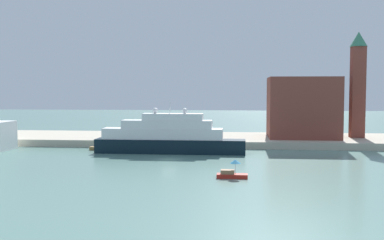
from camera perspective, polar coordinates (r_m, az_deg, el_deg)
The scene contains 10 objects.
ground at distance 84.26m, azimuth -2.86°, elevation -4.83°, with size 400.00×400.00×0.00m, color slate.
quay_dock at distance 111.22m, azimuth -0.72°, elevation -2.35°, with size 110.00×23.02×1.53m, color #B7AD99.
large_yacht at distance 92.51m, azimuth -2.96°, elevation -2.10°, with size 29.48×4.19×10.38m.
small_motorboat at distance 67.10m, azimuth 4.85°, elevation -6.34°, with size 4.37×1.59×2.65m.
work_barge at distance 99.15m, azimuth -10.96°, elevation -3.40°, with size 4.56×1.56×0.71m, color olive.
harbor_building at distance 110.74m, azimuth 13.26°, elevation 1.50°, with size 15.58×13.84×13.79m, color brown.
bell_tower at distance 113.95m, azimuth 19.46°, elevation 4.49°, with size 3.91×3.91×24.08m.
parked_car at distance 111.56m, azimuth -7.61°, elevation -1.66°, with size 4.22×1.90×1.36m.
person_figure at distance 109.35m, azimuth -5.03°, elevation -1.64°, with size 0.36×0.36×1.70m.
mooring_bollard at distance 101.16m, azimuth -1.02°, elevation -2.27°, with size 0.54×0.54×0.87m, color black.
Camera 1 is at (12.57, -82.37, 12.52)m, focal length 43.98 mm.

